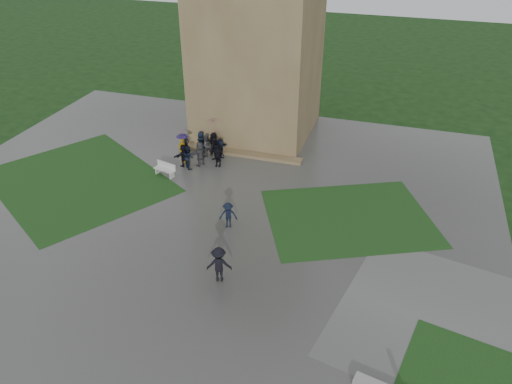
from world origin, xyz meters
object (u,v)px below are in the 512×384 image
(bench, at_px, (165,169))
(pedestrian_mid, at_px, (228,215))
(pedestrian_near, at_px, (219,264))
(tower, at_px, (258,8))

(bench, distance_m, pedestrian_mid, 7.25)
(pedestrian_mid, distance_m, pedestrian_near, 4.36)
(bench, xyz_separation_m, pedestrian_mid, (5.89, -4.22, 0.31))
(tower, bearing_deg, bench, -112.33)
(tower, xyz_separation_m, pedestrian_near, (3.43, -17.07, -8.06))
(pedestrian_near, bearing_deg, bench, -67.80)
(bench, bearing_deg, pedestrian_mid, -21.19)
(tower, xyz_separation_m, bench, (-3.55, -8.64, -8.53))
(tower, distance_m, pedestrian_near, 19.19)
(tower, height_order, pedestrian_mid, tower)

